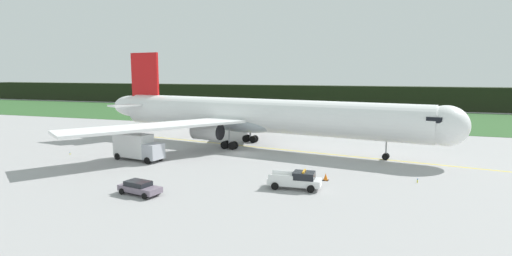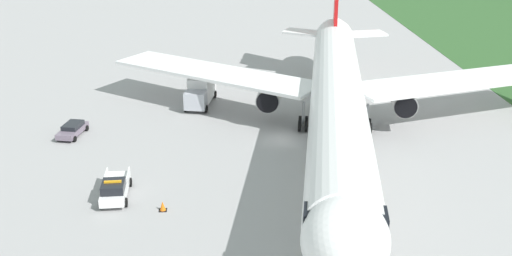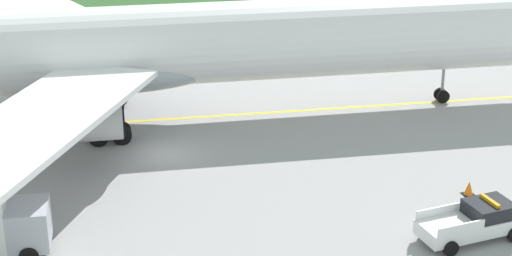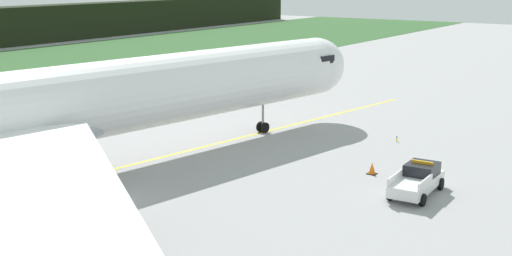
# 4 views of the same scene
# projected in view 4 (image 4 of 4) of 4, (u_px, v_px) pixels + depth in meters

# --- Properties ---
(ground) EXTENTS (320.00, 320.00, 0.00)m
(ground) POSITION_uv_depth(u_px,v_px,m) (109.00, 202.00, 40.22)
(ground) COLOR #9B9A9B
(taxiway_centerline_main) EXTENTS (79.50, 13.24, 0.01)m
(taxiway_centerline_main) POSITION_uv_depth(u_px,v_px,m) (66.00, 181.00, 44.23)
(taxiway_centerline_main) COLOR yellow
(taxiway_centerline_main) RESTS_ON ground
(airliner) EXTENTS (59.76, 52.23, 15.13)m
(airliner) POSITION_uv_depth(u_px,v_px,m) (49.00, 110.00, 42.50)
(airliner) COLOR white
(airliner) RESTS_ON ground
(ops_pickup_truck) EXTENTS (5.39, 2.44, 1.94)m
(ops_pickup_truck) POSITION_uv_depth(u_px,v_px,m) (418.00, 180.00, 41.48)
(ops_pickup_truck) COLOR white
(ops_pickup_truck) RESTS_ON ground
(apron_cone) EXTENTS (0.64, 0.64, 0.79)m
(apron_cone) POSITION_uv_depth(u_px,v_px,m) (372.00, 169.00, 45.69)
(apron_cone) COLOR black
(apron_cone) RESTS_ON ground
(taxiway_edge_light_east) EXTENTS (0.12, 0.12, 0.46)m
(taxiway_edge_light_east) POSITION_uv_depth(u_px,v_px,m) (397.00, 139.00, 54.49)
(taxiway_edge_light_east) COLOR yellow
(taxiway_edge_light_east) RESTS_ON ground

